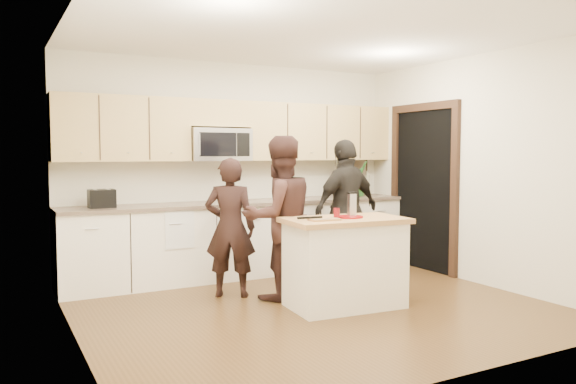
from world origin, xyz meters
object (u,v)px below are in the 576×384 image
toaster (102,199)px  woman_center (279,218)px  island (345,262)px  woman_left (230,227)px  woman_right (346,209)px

toaster → woman_center: bearing=-37.1°
island → woman_center: bearing=129.7°
woman_left → island: bearing=163.8°
woman_left → woman_right: bearing=-143.6°
woman_left → woman_right: woman_right is taller
toaster → woman_center: 2.01m
island → woman_right: size_ratio=0.73×
toaster → woman_right: size_ratio=0.16×
island → woman_left: size_ratio=0.84×
woman_left → woman_center: (0.43, -0.32, 0.11)m
island → woman_left: (-0.85, 0.93, 0.29)m
island → toaster: toaster is taller
island → woman_center: (-0.42, 0.60, 0.41)m
woman_center → toaster: bearing=-39.0°
toaster → woman_left: bearing=-37.2°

